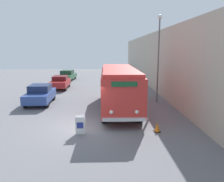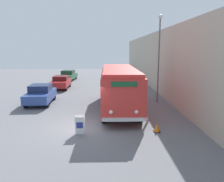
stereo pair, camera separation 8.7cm
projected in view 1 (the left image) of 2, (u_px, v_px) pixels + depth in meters
The scene contains 9 objects.
ground_plane at pixel (83, 127), 12.88m from camera, with size 80.00×80.00×0.00m, color slate.
building_wall_right at pixel (160, 62), 22.32m from camera, with size 0.30×60.00×6.45m.
vintage_bus at pixel (119, 86), 16.58m from camera, with size 2.59×9.41×3.15m.
sign_board at pixel (80, 125), 11.72m from camera, with size 0.50×0.38×1.02m.
streetlamp at pixel (159, 48), 18.08m from camera, with size 0.36×0.36×7.30m.
parked_car_near at pixel (40, 94), 18.38m from camera, with size 2.10×4.15×1.61m.
parked_car_mid at pixel (60, 82), 25.47m from camera, with size 1.93×4.19×1.51m.
parked_car_far at pixel (67, 75), 32.54m from camera, with size 2.28×4.74×1.50m.
traffic_cone at pixel (157, 127), 12.11m from camera, with size 0.36×0.36×0.53m.
Camera 1 is at (1.33, -12.31, 4.48)m, focal length 35.00 mm.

